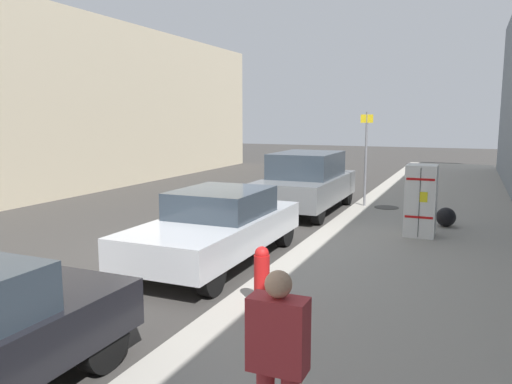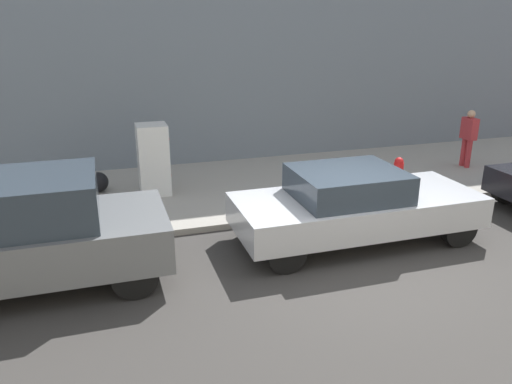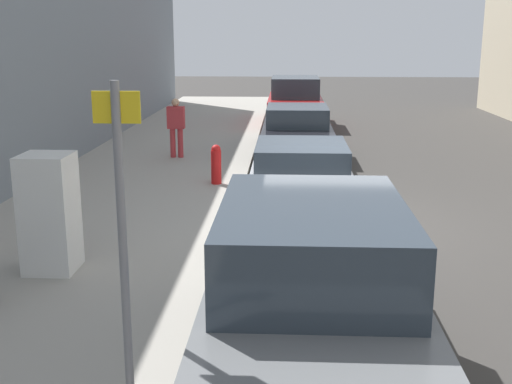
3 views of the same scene
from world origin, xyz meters
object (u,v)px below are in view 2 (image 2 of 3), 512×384
discarded_refrigerator (153,160)px  fire_hydrant (398,175)px  pedestrian_walking_far (468,135)px  trash_bag (98,182)px  parked_suv_gray (15,233)px  parked_sedan_silver (354,204)px

discarded_refrigerator → fire_hydrant: discarded_refrigerator is taller
discarded_refrigerator → pedestrian_walking_far: size_ratio=1.05×
discarded_refrigerator → trash_bag: bearing=-112.0°
parked_suv_gray → trash_bag: bearing=163.2°
parked_suv_gray → discarded_refrigerator: bearing=144.6°
discarded_refrigerator → fire_hydrant: bearing=72.6°
parked_sedan_silver → fire_hydrant: bearing=130.7°
fire_hydrant → parked_sedan_silver: bearing=-49.3°
parked_suv_gray → parked_sedan_silver: size_ratio=0.99×
trash_bag → parked_suv_gray: bearing=-16.8°
parked_suv_gray → pedestrian_walking_far: bearing=106.4°
pedestrian_walking_far → discarded_refrigerator: bearing=101.3°
trash_bag → pedestrian_walking_far: 9.49m
discarded_refrigerator → pedestrian_walking_far: bearing=88.0°
discarded_refrigerator → fire_hydrant: 5.51m
discarded_refrigerator → pedestrian_walking_far: discarded_refrigerator is taller
discarded_refrigerator → parked_sedan_silver: size_ratio=0.36×
discarded_refrigerator → fire_hydrant: (1.64, 5.24, -0.36)m
discarded_refrigerator → parked_suv_gray: 4.17m
trash_bag → parked_suv_gray: (3.90, -1.18, 0.53)m
parked_suv_gray → parked_sedan_silver: (-0.00, 5.62, -0.18)m
fire_hydrant → parked_suv_gray: parked_suv_gray is taller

